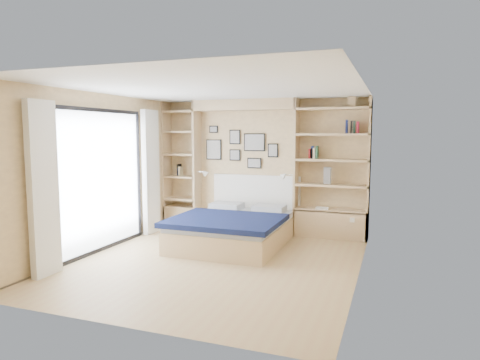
% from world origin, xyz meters
% --- Properties ---
extents(ground, '(4.50, 4.50, 0.00)m').
position_xyz_m(ground, '(0.00, 0.00, 0.00)').
color(ground, tan).
rests_on(ground, ground).
extents(room_shell, '(4.50, 4.50, 4.50)m').
position_xyz_m(room_shell, '(-0.39, 1.52, 1.08)').
color(room_shell, '#DDBC81').
rests_on(room_shell, ground).
extents(bed, '(1.75, 2.31, 1.07)m').
position_xyz_m(bed, '(-0.12, 1.02, 0.28)').
color(bed, '#DABD89').
rests_on(bed, ground).
extents(photo_gallery, '(1.48, 0.02, 0.82)m').
position_xyz_m(photo_gallery, '(-0.45, 2.22, 1.60)').
color(photo_gallery, black).
rests_on(photo_gallery, ground).
extents(reading_lamps, '(1.92, 0.12, 0.15)m').
position_xyz_m(reading_lamps, '(-0.30, 2.00, 1.10)').
color(reading_lamps, silver).
rests_on(reading_lamps, ground).
extents(shelf_decor, '(3.50, 0.23, 2.03)m').
position_xyz_m(shelf_decor, '(1.08, 2.07, 1.69)').
color(shelf_decor, '#A51E1E').
rests_on(shelf_decor, ground).
extents(deck, '(3.20, 4.00, 0.05)m').
position_xyz_m(deck, '(-3.60, 0.00, 0.00)').
color(deck, '#6C604F').
rests_on(deck, ground).
extents(deck_chair, '(0.64, 0.88, 0.80)m').
position_xyz_m(deck_chair, '(-3.04, 0.69, 0.38)').
color(deck_chair, tan).
rests_on(deck_chair, ground).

